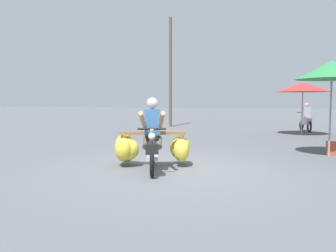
{
  "coord_description": "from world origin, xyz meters",
  "views": [
    {
      "loc": [
        2.27,
        -6.87,
        1.52
      ],
      "look_at": [
        -0.43,
        0.7,
        0.9
      ],
      "focal_mm": 35.57,
      "sensor_mm": 36.0,
      "label": 1
    }
  ],
  "objects_px": {
    "motorbike_main_loaded": "(148,146)",
    "market_umbrella_near_shop": "(303,87)",
    "market_umbrella_further_along": "(332,70)",
    "utility_pole": "(170,72)",
    "motorbike_distant_ahead_left": "(306,120)"
  },
  "relations": [
    {
      "from": "motorbike_main_loaded",
      "to": "market_umbrella_near_shop",
      "type": "height_order",
      "value": "market_umbrella_near_shop"
    },
    {
      "from": "motorbike_main_loaded",
      "to": "market_umbrella_further_along",
      "type": "height_order",
      "value": "market_umbrella_further_along"
    },
    {
      "from": "market_umbrella_further_along",
      "to": "market_umbrella_near_shop",
      "type": "bearing_deg",
      "value": 94.52
    },
    {
      "from": "motorbike_main_loaded",
      "to": "market_umbrella_further_along",
      "type": "bearing_deg",
      "value": 36.07
    },
    {
      "from": "market_umbrella_further_along",
      "to": "utility_pole",
      "type": "relative_size",
      "value": 0.41
    },
    {
      "from": "motorbike_main_loaded",
      "to": "market_umbrella_further_along",
      "type": "distance_m",
      "value": 5.34
    },
    {
      "from": "motorbike_distant_ahead_left",
      "to": "utility_pole",
      "type": "xyz_separation_m",
      "value": [
        -7.33,
        0.71,
        2.58
      ]
    },
    {
      "from": "market_umbrella_near_shop",
      "to": "utility_pole",
      "type": "height_order",
      "value": "utility_pole"
    },
    {
      "from": "market_umbrella_near_shop",
      "to": "utility_pole",
      "type": "xyz_separation_m",
      "value": [
        -7.06,
        2.65,
        1.04
      ]
    },
    {
      "from": "motorbike_main_loaded",
      "to": "motorbike_distant_ahead_left",
      "type": "distance_m",
      "value": 11.42
    },
    {
      "from": "motorbike_main_loaded",
      "to": "utility_pole",
      "type": "xyz_separation_m",
      "value": [
        -3.47,
        11.47,
        2.66
      ]
    },
    {
      "from": "market_umbrella_near_shop",
      "to": "market_umbrella_further_along",
      "type": "distance_m",
      "value": 5.89
    },
    {
      "from": "market_umbrella_further_along",
      "to": "utility_pole",
      "type": "height_order",
      "value": "utility_pole"
    },
    {
      "from": "market_umbrella_near_shop",
      "to": "utility_pole",
      "type": "distance_m",
      "value": 7.61
    },
    {
      "from": "market_umbrella_further_along",
      "to": "motorbike_distant_ahead_left",
      "type": "bearing_deg",
      "value": 91.43
    }
  ]
}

